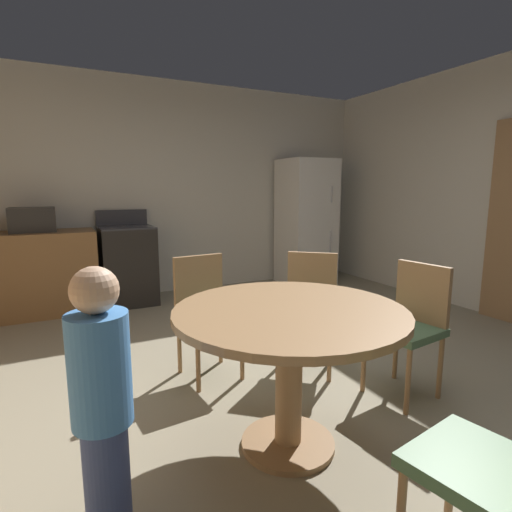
% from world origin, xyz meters
% --- Properties ---
extents(ground_plane, '(14.00, 14.00, 0.00)m').
position_xyz_m(ground_plane, '(0.00, 0.00, 0.00)').
color(ground_plane, gray).
extents(wall_back, '(5.95, 0.12, 2.70)m').
position_xyz_m(wall_back, '(0.00, 3.18, 1.35)').
color(wall_back, beige).
rests_on(wall_back, ground).
extents(kitchen_counter, '(1.73, 0.60, 0.90)m').
position_xyz_m(kitchen_counter, '(-1.81, 2.78, 0.45)').
color(kitchen_counter, olive).
rests_on(kitchen_counter, ground).
extents(oven_range, '(0.60, 0.60, 1.10)m').
position_xyz_m(oven_range, '(-0.60, 2.78, 0.47)').
color(oven_range, black).
rests_on(oven_range, ground).
extents(refrigerator, '(0.68, 0.68, 1.76)m').
position_xyz_m(refrigerator, '(1.88, 2.73, 0.88)').
color(refrigerator, white).
rests_on(refrigerator, ground).
extents(microwave, '(0.44, 0.32, 0.26)m').
position_xyz_m(microwave, '(-1.54, 2.78, 1.03)').
color(microwave, '#2D2B28').
rests_on(microwave, kitchen_counter).
extents(dining_table, '(1.18, 1.18, 0.76)m').
position_xyz_m(dining_table, '(-0.31, -0.41, 0.60)').
color(dining_table, '#9E754C').
rests_on(dining_table, ground).
extents(chair_east, '(0.45, 0.45, 0.87)m').
position_xyz_m(chair_east, '(0.70, -0.28, 0.50)').
color(chair_east, '#9E754C').
rests_on(chair_east, ground).
extents(chair_northeast, '(0.56, 0.56, 0.87)m').
position_xyz_m(chair_northeast, '(0.35, 0.37, 0.50)').
color(chair_northeast, '#9E754C').
rests_on(chair_northeast, ground).
extents(chair_south, '(0.46, 0.46, 0.87)m').
position_xyz_m(chair_south, '(-0.14, -1.42, 0.50)').
color(chair_south, '#9E754C').
rests_on(chair_south, ground).
extents(chair_north, '(0.43, 0.43, 0.87)m').
position_xyz_m(chair_north, '(-0.40, 0.60, 0.50)').
color(chair_north, '#9E754C').
rests_on(chair_north, ground).
extents(person_child, '(0.26, 0.26, 1.09)m').
position_xyz_m(person_child, '(-1.23, -0.60, 0.58)').
color(person_child, '#3D4C84').
rests_on(person_child, ground).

